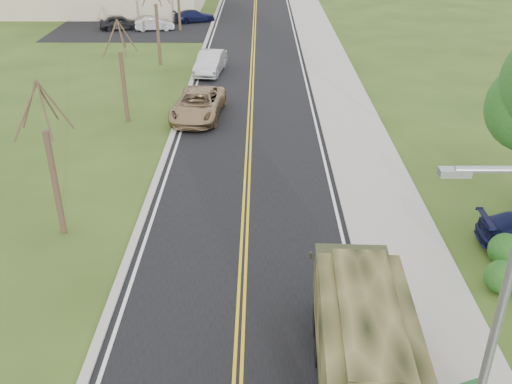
{
  "coord_description": "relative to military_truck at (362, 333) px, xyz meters",
  "views": [
    {
      "loc": [
        0.58,
        -8.71,
        11.74
      ],
      "look_at": [
        0.44,
        10.01,
        1.8
      ],
      "focal_mm": 40.0,
      "sensor_mm": 36.0,
      "label": 1
    }
  ],
  "objects": [
    {
      "name": "street_light",
      "position": [
        1.71,
        -2.91,
        2.63
      ],
      "size": [
        1.65,
        0.22,
        8.0
      ],
      "color": "gray",
      "rests_on": "ground"
    },
    {
      "name": "bare_tree_c",
      "position": [
        -10.19,
        31.59,
        0.98
      ],
      "size": [
        2.04,
        2.39,
        6.42
      ],
      "color": "#38281C",
      "rests_on": "ground"
    },
    {
      "name": "lot_car_silver",
      "position": [
        -12.56,
        43.51,
        -1.2
      ],
      "size": [
        3.81,
        1.9,
        1.2
      ],
      "primitive_type": "imported",
      "rotation": [
        0.0,
        0.0,
        1.75
      ],
      "color": "silver",
      "rests_on": "ground"
    },
    {
      "name": "bare_tree_a",
      "position": [
        -10.19,
        7.59,
        0.83
      ],
      "size": [
        1.93,
        2.26,
        6.08
      ],
      "color": "#38281C",
      "rests_on": "ground"
    },
    {
      "name": "road",
      "position": [
        -3.19,
        37.59,
        -1.79
      ],
      "size": [
        8.0,
        120.0,
        0.01
      ],
      "primitive_type": "cube",
      "color": "black",
      "rests_on": "ground"
    },
    {
      "name": "sidewalk_right",
      "position": [
        2.71,
        37.59,
        -1.75
      ],
      "size": [
        3.2,
        120.0,
        0.1
      ],
      "primitive_type": "cube",
      "color": "#9E998E",
      "rests_on": "ground"
    },
    {
      "name": "lot_car_navy",
      "position": [
        -9.21,
        47.39,
        -1.2
      ],
      "size": [
        4.45,
        3.17,
        1.2
      ],
      "primitive_type": "imported",
      "rotation": [
        0.0,
        0.0,
        1.98
      ],
      "color": "black",
      "rests_on": "ground"
    },
    {
      "name": "military_truck",
      "position": [
        0.0,
        0.0,
        0.0
      ],
      "size": [
        2.45,
        6.38,
        3.14
      ],
      "rotation": [
        0.0,
        0.0,
        -0.04
      ],
      "color": "black",
      "rests_on": "ground"
    },
    {
      "name": "curb_right",
      "position": [
        0.96,
        37.59,
        -1.74
      ],
      "size": [
        0.3,
        120.0,
        0.12
      ],
      "primitive_type": "cube",
      "color": "#9E998E",
      "rests_on": "ground"
    },
    {
      "name": "bare_tree_b",
      "position": [
        -10.19,
        19.59,
        0.68
      ],
      "size": [
        1.83,
        2.14,
        5.73
      ],
      "color": "#38281C",
      "rests_on": "ground"
    },
    {
      "name": "suv_champagne",
      "position": [
        -6.19,
        20.3,
        -1.01
      ],
      "size": [
        3.1,
        5.85,
        1.56
      ],
      "primitive_type": "imported",
      "rotation": [
        0.0,
        0.0,
        -0.09
      ],
      "color": "#937753",
      "rests_on": "ground"
    },
    {
      "name": "sedan_silver",
      "position": [
        -6.19,
        29.36,
        -1.02
      ],
      "size": [
        2.19,
        4.85,
        1.54
      ],
      "primitive_type": "imported",
      "rotation": [
        0.0,
        0.0,
        -0.12
      ],
      "color": "#B9B9BE",
      "rests_on": "ground"
    },
    {
      "name": "lot_car_dark",
      "position": [
        -15.85,
        43.8,
        -1.14
      ],
      "size": [
        4.08,
        2.27,
        1.31
      ],
      "primitive_type": "imported",
      "rotation": [
        0.0,
        0.0,
        1.77
      ],
      "color": "black",
      "rests_on": "ground"
    },
    {
      "name": "curb_left",
      "position": [
        -7.34,
        37.59,
        -1.75
      ],
      "size": [
        0.3,
        120.0,
        0.1
      ],
      "primitive_type": "cube",
      "color": "#9E998E",
      "rests_on": "ground"
    },
    {
      "name": "bare_tree_d",
      "position": [
        -10.19,
        43.59,
        0.75
      ],
      "size": [
        1.88,
        2.2,
        5.91
      ],
      "color": "#38281C",
      "rests_on": "ground"
    }
  ]
}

